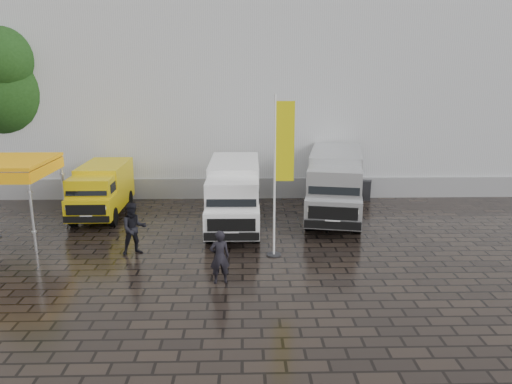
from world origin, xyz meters
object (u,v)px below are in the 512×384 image
van_yellow (102,191)px  person_front (220,257)px  flagpole (280,167)px  van_silver (335,186)px  person_tent (134,229)px  canopy_tent (2,165)px  van_white (234,196)px  wheelie_bin (365,190)px

van_yellow → person_front: (5.38, -7.14, -0.26)m
flagpole → person_front: size_ratio=3.32×
van_yellow → person_front: 8.94m
van_silver → flagpole: size_ratio=1.17×
person_front → person_tent: person_tent is taller
canopy_tent → flagpole: size_ratio=0.61×
van_white → van_silver: size_ratio=0.92×
canopy_tent → van_silver: bearing=10.7°
wheelie_bin → person_front: size_ratio=0.58×
person_front → van_white: bearing=-105.1°
van_silver → person_front: size_ratio=3.89×
van_silver → wheelie_bin: 3.62m
van_white → person_tent: bearing=-137.7°
canopy_tent → wheelie_bin: (14.66, 5.27, -2.30)m
canopy_tent → person_tent: (5.05, -1.81, -1.87)m
person_tent → van_silver: bearing=5.6°
van_yellow → van_silver: (9.95, -0.44, 0.30)m
van_yellow → wheelie_bin: bearing=11.0°
van_silver → canopy_tent: (-12.65, -2.40, 1.40)m
person_tent → wheelie_bin: bearing=13.0°
van_yellow → wheelie_bin: 12.22m
van_silver → canopy_tent: size_ratio=1.94×
van_yellow → canopy_tent: canopy_tent is taller
person_tent → van_yellow: bearing=93.4°
van_silver → wheelie_bin: (2.01, 2.87, -0.90)m
canopy_tent → person_tent: canopy_tent is taller
van_yellow → wheelie_bin: van_yellow is taller
canopy_tent → flagpole: bearing=-11.8°
canopy_tent → person_tent: 5.69m
wheelie_bin → flagpole: bearing=-108.5°
van_silver → van_white: bearing=-152.5°
canopy_tent → person_tent: size_ratio=1.82×
canopy_tent → wheelie_bin: 15.75m
van_yellow → wheelie_bin: (11.96, 2.43, -0.60)m
van_yellow → canopy_tent: bearing=-134.0°
van_white → canopy_tent: canopy_tent is taller
van_yellow → person_tent: bearing=-63.6°
wheelie_bin → person_tent: (-9.61, -7.08, 0.43)m
van_white → person_front: size_ratio=3.60×
van_white → van_silver: bearing=17.0°
person_front → flagpole: bearing=-142.6°
van_silver → canopy_tent: canopy_tent is taller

